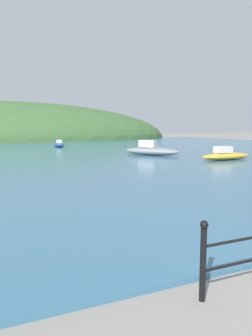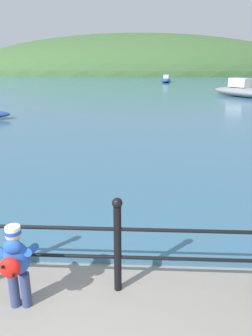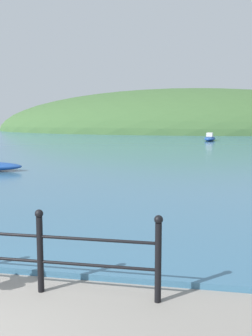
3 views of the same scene
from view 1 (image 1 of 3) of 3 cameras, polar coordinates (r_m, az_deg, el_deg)
name	(u,v)px [view 1 (image 1 of 3)]	position (r m, az deg, el deg)	size (l,w,h in m)	color
water	(35,151)	(34.66, -15.51, 2.87)	(80.00, 60.00, 0.10)	#386684
far_hillside	(6,139)	(68.83, -20.19, 4.69)	(68.16, 37.49, 14.75)	#3D6033
boat_blue_hull	(59,144)	(40.67, -11.62, 4.04)	(1.47, 3.75, 0.83)	#1E4793
boat_nearest_quay	(226,155)	(25.20, 16.99, 2.13)	(4.50, 1.53, 1.00)	gold
boat_far_left	(151,150)	(28.05, 4.44, 3.09)	(4.21, 4.90, 1.26)	gray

